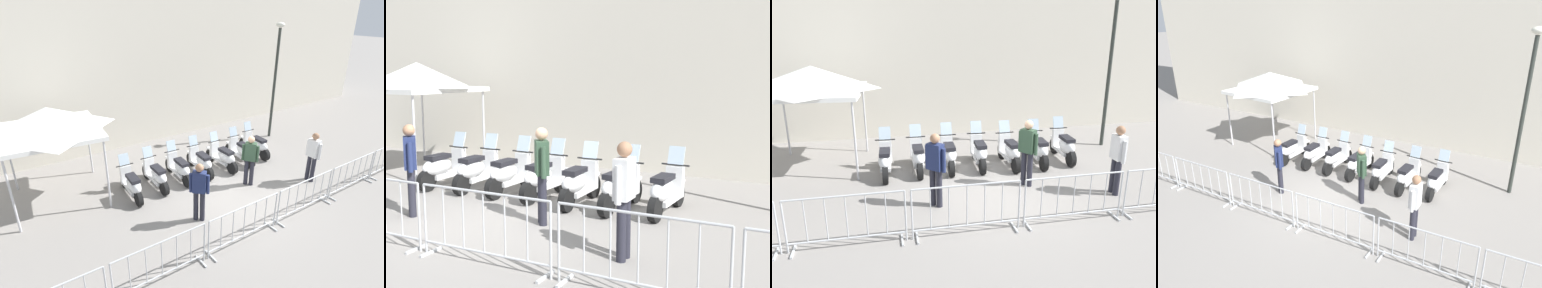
{
  "view_description": "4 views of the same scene",
  "coord_description": "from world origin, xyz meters",
  "views": [
    {
      "loc": [
        -5.16,
        -6.58,
        5.41
      ],
      "look_at": [
        -0.48,
        1.94,
        1.18
      ],
      "focal_mm": 29.28,
      "sensor_mm": 36.0,
      "label": 1
    },
    {
      "loc": [
        5.93,
        -6.63,
        2.73
      ],
      "look_at": [
        0.54,
        2.17,
        1.2
      ],
      "focal_mm": 47.26,
      "sensor_mm": 36.0,
      "label": 2
    },
    {
      "loc": [
        -2.0,
        -8.51,
        4.09
      ],
      "look_at": [
        -0.63,
        1.58,
        0.83
      ],
      "focal_mm": 36.25,
      "sensor_mm": 36.0,
      "label": 3
    },
    {
      "loc": [
        5.71,
        -7.57,
        5.56
      ],
      "look_at": [
        -0.44,
        1.81,
        1.09
      ],
      "focal_mm": 34.14,
      "sensor_mm": 36.0,
      "label": 4
    }
  ],
  "objects": [
    {
      "name": "ground_plane",
      "position": [
        0.0,
        0.0,
        0.0
      ],
      "size": [
        120.0,
        120.0,
        0.0
      ],
      "primitive_type": "plane",
      "color": "gray"
    },
    {
      "name": "motorcycle_0",
      "position": [
        -2.79,
        1.59,
        0.45
      ],
      "size": [
        0.56,
        1.72,
        1.24
      ],
      "color": "black",
      "rests_on": "ground"
    },
    {
      "name": "motorcycle_1",
      "position": [
        -1.91,
        1.76,
        0.45
      ],
      "size": [
        0.56,
        1.73,
        1.24
      ],
      "color": "black",
      "rests_on": "ground"
    },
    {
      "name": "motorcycle_2",
      "position": [
        -1.03,
        1.85,
        0.45
      ],
      "size": [
        0.56,
        1.72,
        1.24
      ],
      "color": "black",
      "rests_on": "ground"
    },
    {
      "name": "motorcycle_3",
      "position": [
        -0.15,
        1.9,
        0.45
      ],
      "size": [
        0.56,
        1.72,
        1.24
      ],
      "color": "black",
      "rests_on": "ground"
    },
    {
      "name": "motorcycle_4",
      "position": [
        0.75,
        1.86,
        0.45
      ],
      "size": [
        0.56,
        1.73,
        1.24
      ],
      "color": "black",
      "rests_on": "ground"
    },
    {
      "name": "motorcycle_5",
      "position": [
        1.63,
        1.92,
        0.45
      ],
      "size": [
        0.56,
        1.72,
        1.24
      ],
      "color": "black",
      "rests_on": "ground"
    },
    {
      "name": "motorcycle_6",
      "position": [
        2.5,
        2.13,
        0.45
      ],
      "size": [
        0.56,
        1.72,
        1.24
      ],
      "color": "black",
      "rests_on": "ground"
    },
    {
      "name": "barrier_segment_3",
      "position": [
        1.26,
        -1.53,
        0.53
      ],
      "size": [
        2.19,
        0.59,
        1.07
      ],
      "color": "#B2B5B7",
      "rests_on": "ground"
    },
    {
      "name": "barrier_segment_4",
      "position": [
        3.54,
        -1.36,
        0.53
      ],
      "size": [
        2.19,
        0.59,
        1.07
      ],
      "color": "#B2B5B7",
      "rests_on": "ground"
    },
    {
      "name": "officer_near_row_end",
      "position": [
        -1.54,
        -0.4,
        0.98
      ],
      "size": [
        0.44,
        0.4,
        1.73
      ],
      "color": "#23232D",
      "rests_on": "ground"
    },
    {
      "name": "officer_mid_plaza",
      "position": [
        0.84,
        0.46,
        0.98
      ],
      "size": [
        0.41,
        0.43,
        1.73
      ],
      "color": "#23232D",
      "rests_on": "ground"
    },
    {
      "name": "officer_by_barriers",
      "position": [
        2.83,
        -0.32,
        0.98
      ],
      "size": [
        0.25,
        0.55,
        1.73
      ],
      "color": "#23232D",
      "rests_on": "ground"
    },
    {
      "name": "canopy_tent",
      "position": [
        -4.72,
        2.61,
        2.52
      ],
      "size": [
        2.67,
        2.67,
        2.91
      ],
      "color": "silver",
      "rests_on": "ground"
    }
  ]
}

